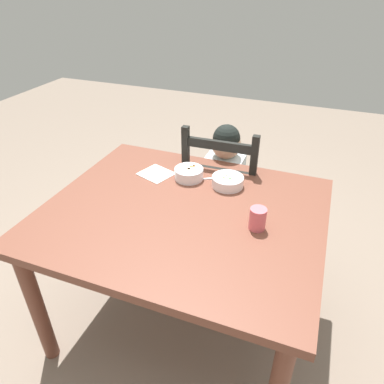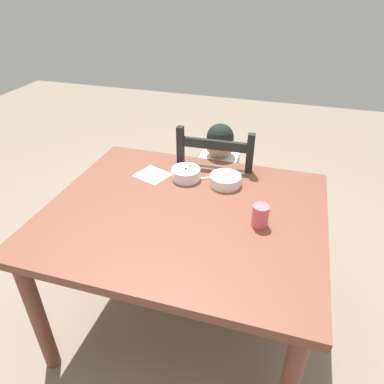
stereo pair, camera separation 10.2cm
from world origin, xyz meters
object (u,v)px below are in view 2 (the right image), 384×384
Objects in this scene: dining_table at (184,227)px; bowl_of_carrots at (186,173)px; dining_chair at (217,199)px; bowl_of_peas at (225,180)px; child_figure at (217,176)px; drinking_cup at (260,216)px; spoon at (199,178)px.

bowl_of_carrots reaches higher than dining_table.
bowl_of_carrots is at bearing -109.73° from dining_chair.
bowl_of_peas is at bearing -0.05° from bowl_of_carrots.
child_figure is at bearing -128.62° from dining_chair.
bowl_of_carrots is (-0.21, 0.00, 0.00)m from bowl_of_peas.
bowl_of_peas is 1.07× the size of bowl_of_carrots.
dining_table is 1.34× the size of child_figure.
dining_chair is 0.74m from drinking_cup.
dining_table is 0.57m from child_figure.
dining_chair reaches higher than drinking_cup.
child_figure is (0.03, 0.57, -0.03)m from dining_table.
spoon is (0.07, 0.01, -0.03)m from bowl_of_carrots.
dining_chair is 9.84× the size of drinking_cup.
bowl_of_peas is at bearing -70.44° from child_figure.
dining_chair reaches higher than bowl_of_carrots.
dining_chair is 0.45m from bowl_of_peas.
bowl_of_peas is at bearing 64.51° from dining_table.
dining_table is at bearing -74.16° from bowl_of_carrots.
child_figure is at bearing 70.43° from bowl_of_carrots.
drinking_cup is at bearing -34.25° from bowl_of_carrots.
child_figure reaches higher than drinking_cup.
child_figure is 0.31m from spoon.
drinking_cup is (0.42, -0.29, 0.02)m from bowl_of_carrots.
dining_chair is 7.52× the size of spoon.
bowl_of_carrots is at bearing 145.75° from drinking_cup.
bowl_of_peas is 0.36m from drinking_cup.
drinking_cup is (0.21, -0.29, 0.02)m from bowl_of_peas.
bowl_of_peas is (0.10, -0.29, 0.16)m from child_figure.
child_figure is at bearing 118.58° from drinking_cup.
dining_chair is 0.17m from child_figure.
drinking_cup reaches higher than spoon.
dining_table is 0.31m from bowl_of_carrots.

